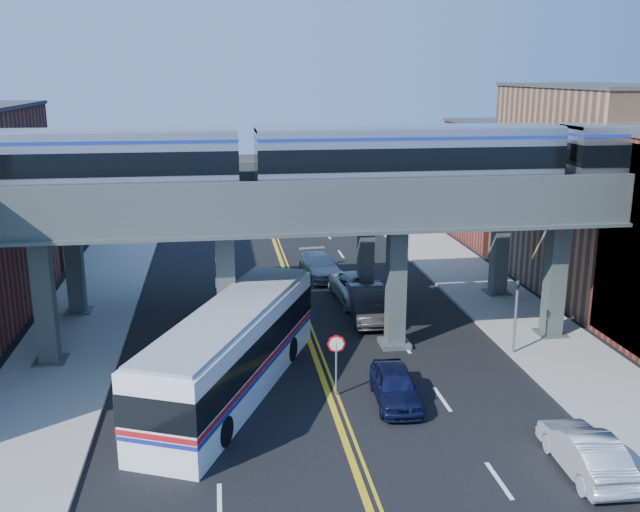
% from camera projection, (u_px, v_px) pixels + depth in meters
% --- Properties ---
extents(ground, '(120.00, 120.00, 0.00)m').
position_uv_depth(ground, '(341.00, 431.00, 26.33)').
color(ground, black).
rests_on(ground, ground).
extents(sidewalk_west, '(5.00, 70.00, 0.16)m').
position_uv_depth(sidewalk_west, '(71.00, 346.00, 34.30)').
color(sidewalk_west, gray).
rests_on(sidewalk_west, ground).
extents(sidewalk_east, '(5.00, 70.00, 0.16)m').
position_uv_depth(sidewalk_east, '(524.00, 323.00, 37.49)').
color(sidewalk_east, gray).
rests_on(sidewalk_east, ground).
extents(building_west_c, '(8.00, 10.00, 8.00)m').
position_uv_depth(building_west_c, '(15.00, 201.00, 50.56)').
color(building_west_c, '#8F674A').
rests_on(building_west_c, ground).
extents(building_east_b, '(8.00, 14.00, 12.00)m').
position_uv_depth(building_east_b, '(600.00, 190.00, 42.72)').
color(building_east_b, '#8F674A').
rests_on(building_east_b, ground).
extents(building_east_c, '(8.00, 10.00, 9.00)m').
position_uv_depth(building_east_c, '(511.00, 183.00, 55.56)').
color(building_east_c, brown).
rests_on(building_east_c, ground).
extents(elevated_viaduct_near, '(52.00, 3.60, 7.40)m').
position_uv_depth(elevated_viaduct_near, '(312.00, 217.00, 32.38)').
color(elevated_viaduct_near, '#46524D').
rests_on(elevated_viaduct_near, ground).
extents(elevated_viaduct_far, '(52.00, 3.60, 7.40)m').
position_uv_depth(elevated_viaduct_far, '(295.00, 192.00, 39.09)').
color(elevated_viaduct_far, '#46524D').
rests_on(elevated_viaduct_far, ground).
extents(transit_train, '(43.17, 2.70, 3.14)m').
position_uv_depth(transit_train, '(409.00, 157.00, 32.33)').
color(transit_train, black).
rests_on(transit_train, elevated_viaduct_near).
extents(stop_sign, '(0.76, 0.09, 2.63)m').
position_uv_depth(stop_sign, '(336.00, 355.00, 28.81)').
color(stop_sign, slate).
rests_on(stop_sign, ground).
extents(traffic_signal, '(0.15, 0.18, 4.10)m').
position_uv_depth(traffic_signal, '(516.00, 309.00, 32.78)').
color(traffic_signal, slate).
rests_on(traffic_signal, ground).
extents(transit_bus, '(7.98, 13.43, 3.44)m').
position_uv_depth(transit_bus, '(232.00, 351.00, 29.18)').
color(transit_bus, white).
rests_on(transit_bus, ground).
extents(car_lane_a, '(1.98, 4.34, 1.44)m').
position_uv_depth(car_lane_a, '(395.00, 386.00, 28.44)').
color(car_lane_a, black).
rests_on(car_lane_a, ground).
extents(car_lane_b, '(2.13, 5.37, 1.74)m').
position_uv_depth(car_lane_b, '(368.00, 304.00, 38.07)').
color(car_lane_b, '#272729').
rests_on(car_lane_b, ground).
extents(car_lane_c, '(3.02, 5.84, 1.57)m').
position_uv_depth(car_lane_c, '(359.00, 288.00, 41.01)').
color(car_lane_c, '#BEBEC0').
rests_on(car_lane_c, ground).
extents(car_lane_d, '(2.57, 5.23, 1.46)m').
position_uv_depth(car_lane_d, '(320.00, 266.00, 46.01)').
color(car_lane_d, '#ABAAAF').
rests_on(car_lane_d, ground).
extents(car_parked_curb, '(1.72, 4.53, 1.47)m').
position_uv_depth(car_parked_curb, '(585.00, 452.00, 23.47)').
color(car_parked_curb, '#B2B2B7').
rests_on(car_parked_curb, ground).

